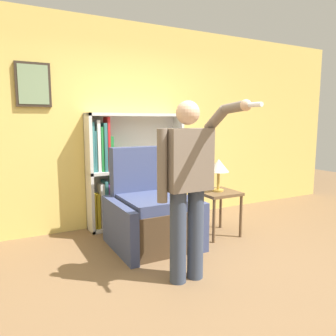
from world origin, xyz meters
The scene contains 7 objects.
ground_plane centered at (0.00, 0.00, 0.00)m, with size 14.00×14.00×0.00m, color brown.
wall_back centered at (-0.01, 2.03, 1.40)m, with size 8.00×0.11×2.80m.
bookcase centered at (-0.07, 1.87, 0.75)m, with size 1.37×0.28×1.56m.
armchair centered at (-0.05, 1.08, 0.36)m, with size 0.94×0.93×1.14m.
person_standing centered at (-0.14, 0.10, 0.93)m, with size 0.56×0.78×1.64m.
side_table centered at (0.85, 0.97, 0.48)m, with size 0.47×0.47×0.57m.
table_lamp centered at (0.85, 0.97, 0.89)m, with size 0.26×0.26×0.41m.
Camera 1 is at (-1.63, -2.34, 1.46)m, focal length 35.00 mm.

